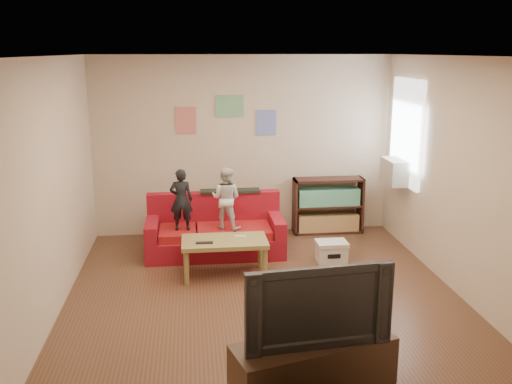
{
  "coord_description": "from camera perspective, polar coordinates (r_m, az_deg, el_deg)",
  "views": [
    {
      "loc": [
        -0.79,
        -6.01,
        2.76
      ],
      "look_at": [
        0.0,
        0.8,
        1.05
      ],
      "focal_mm": 40.0,
      "sensor_mm": 36.0,
      "label": 1
    }
  ],
  "objects": [
    {
      "name": "room_shell",
      "position": [
        6.22,
        0.84,
        0.91
      ],
      "size": [
        4.52,
        5.02,
        2.72
      ],
      "color": "brown",
      "rests_on": "ground"
    },
    {
      "name": "artwork_right",
      "position": [
        8.63,
        1.03,
        6.95
      ],
      "size": [
        0.3,
        0.01,
        0.38
      ],
      "primitive_type": "cube",
      "color": "#727FCC",
      "rests_on": "room_shell"
    },
    {
      "name": "television",
      "position": [
        4.57,
        5.92,
        -10.93
      ],
      "size": [
        1.18,
        0.28,
        0.68
      ],
      "primitive_type": "imported",
      "rotation": [
        0.0,
        0.0,
        0.1
      ],
      "color": "black",
      "rests_on": "tv_stand"
    },
    {
      "name": "child_b",
      "position": [
        7.69,
        -3.02,
        -0.62
      ],
      "size": [
        0.51,
        0.46,
        0.85
      ],
      "primitive_type": "imported",
      "rotation": [
        0.0,
        0.0,
        2.71
      ],
      "color": "silver",
      "rests_on": "sofa"
    },
    {
      "name": "file_box",
      "position": [
        7.73,
        7.55,
        -5.9
      ],
      "size": [
        0.41,
        0.31,
        0.28
      ],
      "color": "silver",
      "rests_on": "ground"
    },
    {
      "name": "remote",
      "position": [
        6.97,
        -5.17,
        -5.06
      ],
      "size": [
        0.21,
        0.05,
        0.02
      ],
      "primitive_type": "cube",
      "rotation": [
        0.0,
        0.0,
        -0.01
      ],
      "color": "black",
      "rests_on": "coffee_table"
    },
    {
      "name": "child_a",
      "position": [
        7.68,
        -7.49,
        -0.77
      ],
      "size": [
        0.32,
        0.23,
        0.84
      ],
      "primitive_type": "imported",
      "rotation": [
        0.0,
        0.0,
        3.06
      ],
      "color": "black",
      "rests_on": "sofa"
    },
    {
      "name": "tissue",
      "position": [
        7.88,
        6.48,
        -6.22
      ],
      "size": [
        0.11,
        0.11,
        0.1
      ],
      "primitive_type": "sphere",
      "rotation": [
        0.0,
        0.0,
        0.15
      ],
      "color": "white",
      "rests_on": "ground"
    },
    {
      "name": "bookshelf",
      "position": [
        8.89,
        7.19,
        -1.62
      ],
      "size": [
        1.07,
        0.32,
        0.86
      ],
      "color": "#371C16",
      "rests_on": "ground"
    },
    {
      "name": "sofa",
      "position": [
        7.99,
        -4.1,
        -4.12
      ],
      "size": [
        1.88,
        0.86,
        0.83
      ],
      "color": "maroon",
      "rests_on": "ground"
    },
    {
      "name": "artwork_left",
      "position": [
        8.55,
        -7.02,
        7.12
      ],
      "size": [
        0.3,
        0.01,
        0.4
      ],
      "primitive_type": "cube",
      "color": "#D87266",
      "rests_on": "room_shell"
    },
    {
      "name": "coffee_table",
      "position": [
        7.12,
        -3.17,
        -5.29
      ],
      "size": [
        1.06,
        0.58,
        0.48
      ],
      "color": "olive",
      "rests_on": "ground"
    },
    {
      "name": "game_controller",
      "position": [
        7.15,
        -1.6,
        -4.48
      ],
      "size": [
        0.14,
        0.07,
        0.03
      ],
      "primitive_type": "cube",
      "rotation": [
        0.0,
        0.0,
        -0.24
      ],
      "color": "white",
      "rests_on": "coffee_table"
    },
    {
      "name": "window",
      "position": [
        8.3,
        14.79,
        5.8
      ],
      "size": [
        0.04,
        1.08,
        1.48
      ],
      "primitive_type": "cube",
      "color": "white",
      "rests_on": "room_shell"
    },
    {
      "name": "ac_unit",
      "position": [
        8.35,
        13.78,
        2.0
      ],
      "size": [
        0.28,
        0.55,
        0.35
      ],
      "primitive_type": "cube",
      "color": "#B7B2A3",
      "rests_on": "window"
    },
    {
      "name": "artwork_center",
      "position": [
        8.55,
        -2.66,
        8.56
      ],
      "size": [
        0.42,
        0.01,
        0.32
      ],
      "primitive_type": "cube",
      "color": "#72B27F",
      "rests_on": "room_shell"
    },
    {
      "name": "tv_stand",
      "position": [
        4.85,
        5.74,
        -17.23
      ],
      "size": [
        1.4,
        0.79,
        0.5
      ],
      "primitive_type": "cube",
      "rotation": [
        0.0,
        0.0,
        0.28
      ],
      "color": "#422C1D",
      "rests_on": "ground"
    }
  ]
}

